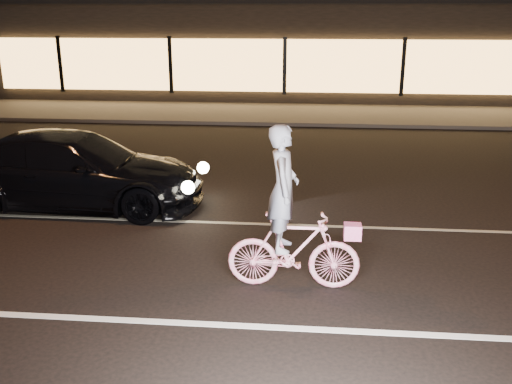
# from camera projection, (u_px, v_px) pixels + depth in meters

# --- Properties ---
(ground) EXTENTS (90.00, 90.00, 0.00)m
(ground) POSITION_uv_depth(u_px,v_px,m) (240.00, 272.00, 8.50)
(ground) COLOR black
(ground) RESTS_ON ground
(lane_stripe_near) EXTENTS (60.00, 0.12, 0.01)m
(lane_stripe_near) POSITION_uv_depth(u_px,v_px,m) (226.00, 325.00, 7.08)
(lane_stripe_near) COLOR silver
(lane_stripe_near) RESTS_ON ground
(lane_stripe_far) EXTENTS (60.00, 0.10, 0.01)m
(lane_stripe_far) POSITION_uv_depth(u_px,v_px,m) (253.00, 224.00, 10.40)
(lane_stripe_far) COLOR gray
(lane_stripe_far) RESTS_ON ground
(sidewalk) EXTENTS (30.00, 4.00, 0.12)m
(sidewalk) POSITION_uv_depth(u_px,v_px,m) (282.00, 114.00, 20.80)
(sidewalk) COLOR #383533
(sidewalk) RESTS_ON ground
(storefront) EXTENTS (25.40, 8.42, 4.20)m
(storefront) POSITION_uv_depth(u_px,v_px,m) (289.00, 45.00, 25.80)
(storefront) COLOR black
(storefront) RESTS_ON ground
(cyclist) EXTENTS (1.85, 0.64, 2.33)m
(cyclist) POSITION_uv_depth(u_px,v_px,m) (291.00, 232.00, 7.81)
(cyclist) COLOR #FF3873
(cyclist) RESTS_ON ground
(sedan) EXTENTS (5.08, 2.17, 1.46)m
(sedan) POSITION_uv_depth(u_px,v_px,m) (76.00, 170.00, 11.16)
(sedan) COLOR black
(sedan) RESTS_ON ground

